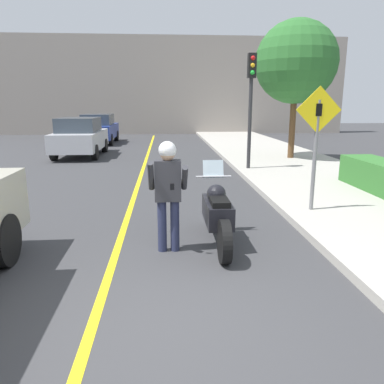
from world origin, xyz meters
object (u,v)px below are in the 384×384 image
at_px(person_biker, 168,185).
at_px(parked_car_blue, 99,128).
at_px(street_tree, 296,62).
at_px(parked_car_silver, 80,137).
at_px(traffic_light, 251,90).
at_px(crossing_sign, 316,137).
at_px(motorcycle, 217,214).

xyz_separation_m(person_biker, parked_car_blue, (-3.88, 16.82, -0.21)).
height_order(street_tree, parked_car_silver, street_tree).
bearing_deg(parked_car_silver, traffic_light, -34.55).
relative_size(traffic_light, street_tree, 0.70).
relative_size(person_biker, street_tree, 0.33).
height_order(crossing_sign, parked_car_silver, crossing_sign).
distance_m(person_biker, parked_car_blue, 17.26).
height_order(person_biker, crossing_sign, crossing_sign).
bearing_deg(street_tree, parked_car_blue, 139.27).
bearing_deg(crossing_sign, parked_car_blue, 114.29).
bearing_deg(person_biker, traffic_light, 67.72).
distance_m(motorcycle, crossing_sign, 2.81).
height_order(crossing_sign, street_tree, street_tree).
bearing_deg(person_biker, motorcycle, 18.17).
bearing_deg(street_tree, traffic_light, -133.50).
bearing_deg(traffic_light, person_biker, -112.28).
bearing_deg(parked_car_blue, traffic_light, -56.48).
height_order(motorcycle, traffic_light, traffic_light).
height_order(crossing_sign, traffic_light, traffic_light).
xyz_separation_m(traffic_light, parked_car_silver, (-6.53, 4.49, -1.86)).
relative_size(crossing_sign, parked_car_silver, 0.59).
distance_m(parked_car_silver, parked_car_blue, 5.55).
distance_m(person_biker, crossing_sign, 3.45).
distance_m(motorcycle, traffic_light, 7.15).
bearing_deg(traffic_light, crossing_sign, -87.92).
xyz_separation_m(crossing_sign, parked_car_silver, (-6.71, 9.60, -0.77)).
xyz_separation_m(street_tree, parked_car_silver, (-8.78, 2.12, -2.95)).
height_order(motorcycle, parked_car_silver, parked_car_silver).
bearing_deg(person_biker, crossing_sign, 29.40).
xyz_separation_m(crossing_sign, traffic_light, (-0.19, 5.11, 1.08)).
bearing_deg(street_tree, parked_car_silver, 166.43).
bearing_deg(crossing_sign, person_biker, -150.60).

